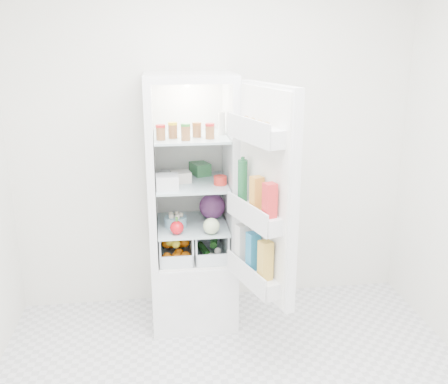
{
  "coord_description": "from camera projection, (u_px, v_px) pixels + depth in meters",
  "views": [
    {
      "loc": [
        -0.41,
        -2.16,
        2.02
      ],
      "look_at": [
        -0.0,
        0.95,
        1.05
      ],
      "focal_mm": 40.0,
      "sensor_mm": 36.0,
      "label": 1
    }
  ],
  "objects": [
    {
      "name": "tub_white",
      "position": [
        167.0,
        182.0,
        3.31
      ],
      "size": [
        0.15,
        0.15,
        0.09
      ],
      "primitive_type": "cube",
      "rotation": [
        0.0,
        0.0,
        0.03
      ],
      "color": "silver",
      "rests_on": "shelf_mid"
    },
    {
      "name": "crisper_left",
      "position": [
        176.0,
        242.0,
        3.59
      ],
      "size": [
        0.23,
        0.46,
        0.22
      ],
      "primitive_type": null,
      "color": "silver",
      "rests_on": "refrigerator"
    },
    {
      "name": "tin_red",
      "position": [
        220.0,
        180.0,
        3.41
      ],
      "size": [
        0.11,
        0.11,
        0.06
      ],
      "primitive_type": "cylinder",
      "rotation": [
        0.0,
        0.0,
        0.2
      ],
      "color": "red",
      "rests_on": "shelf_mid"
    },
    {
      "name": "room_walls",
      "position": [
        252.0,
        138.0,
        2.22
      ],
      "size": [
        3.02,
        3.02,
        2.61
      ],
      "color": "silver",
      "rests_on": "ground"
    },
    {
      "name": "shelf_top",
      "position": [
        190.0,
        136.0,
        3.38
      ],
      "size": [
        0.49,
        0.53,
        0.02
      ],
      "primitive_type": "cube",
      "color": "silver",
      "rests_on": "refrigerator"
    },
    {
      "name": "foil_tray",
      "position": [
        168.0,
        174.0,
        3.63
      ],
      "size": [
        0.17,
        0.14,
        0.04
      ],
      "primitive_type": "cube",
      "rotation": [
        0.0,
        0.0,
        -0.33
      ],
      "color": "silver",
      "rests_on": "shelf_mid"
    },
    {
      "name": "squeeze_bottle",
      "position": [
        222.0,
        123.0,
        3.39
      ],
      "size": [
        0.05,
        0.05,
        0.16
      ],
      "primitive_type": "cylinder",
      "rotation": [
        0.0,
        0.0,
        0.02
      ],
      "color": "silver",
      "rests_on": "shelf_top"
    },
    {
      "name": "veg_pile",
      "position": [
        210.0,
        247.0,
        3.64
      ],
      "size": [
        0.16,
        0.3,
        0.1
      ],
      "color": "#1B4717",
      "rests_on": "refrigerator"
    },
    {
      "name": "mushroom_bowl",
      "position": [
        176.0,
        222.0,
        3.51
      ],
      "size": [
        0.2,
        0.2,
        0.07
      ],
      "primitive_type": "cylinder",
      "rotation": [
        0.0,
        0.0,
        0.31
      ],
      "color": "#7DA8BA",
      "rests_on": "shelf_low"
    },
    {
      "name": "red_cabbage",
      "position": [
        212.0,
        206.0,
        3.65
      ],
      "size": [
        0.19,
        0.19,
        0.19
      ],
      "primitive_type": "sphere",
      "color": "#572161",
      "rests_on": "shelf_low"
    },
    {
      "name": "tub_green",
      "position": [
        200.0,
        169.0,
        3.66
      ],
      "size": [
        0.16,
        0.18,
        0.09
      ],
      "primitive_type": "cube",
      "rotation": [
        0.0,
        0.0,
        0.35
      ],
      "color": "#387C47",
      "rests_on": "shelf_mid"
    },
    {
      "name": "shelf_mid",
      "position": [
        191.0,
        183.0,
        3.48
      ],
      "size": [
        0.49,
        0.53,
        0.02
      ],
      "primitive_type": "cube",
      "color": "silver",
      "rests_on": "refrigerator"
    },
    {
      "name": "salad_bag",
      "position": [
        211.0,
        226.0,
        3.37
      ],
      "size": [
        0.11,
        0.11,
        0.11
      ],
      "primitive_type": "sphere",
      "color": "beige",
      "rests_on": "shelf_low"
    },
    {
      "name": "fridge_door",
      "position": [
        263.0,
        200.0,
        2.99
      ],
      "size": [
        0.33,
        0.59,
        1.3
      ],
      "rotation": [
        0.0,
        0.0,
        1.88
      ],
      "color": "silver",
      "rests_on": "refrigerator"
    },
    {
      "name": "shelf_low",
      "position": [
        192.0,
        225.0,
        3.57
      ],
      "size": [
        0.49,
        0.53,
        0.01
      ],
      "primitive_type": "cube",
      "color": "silver",
      "rests_on": "refrigerator"
    },
    {
      "name": "crisper_right",
      "position": [
        209.0,
        241.0,
        3.63
      ],
      "size": [
        0.23,
        0.46,
        0.22
      ],
      "primitive_type": null,
      "color": "silver",
      "rests_on": "refrigerator"
    },
    {
      "name": "citrus_pile",
      "position": [
        176.0,
        247.0,
        3.58
      ],
      "size": [
        0.2,
        0.31,
        0.16
      ],
      "color": "orange",
      "rests_on": "refrigerator"
    },
    {
      "name": "condiment_jars",
      "position": [
        185.0,
        132.0,
        3.25
      ],
      "size": [
        0.38,
        0.16,
        0.08
      ],
      "color": "#B21919",
      "rests_on": "shelf_top"
    },
    {
      "name": "tub_cream",
      "position": [
        181.0,
        177.0,
        3.47
      ],
      "size": [
        0.15,
        0.15,
        0.07
      ],
      "primitive_type": "cube",
      "rotation": [
        0.0,
        0.0,
        0.17
      ],
      "color": "silver",
      "rests_on": "shelf_mid"
    },
    {
      "name": "refrigerator",
      "position": [
        192.0,
        231.0,
        3.65
      ],
      "size": [
        0.6,
        0.6,
        1.8
      ],
      "color": "silver",
      "rests_on": "ground"
    },
    {
      "name": "bell_pepper",
      "position": [
        177.0,
        228.0,
        3.37
      ],
      "size": [
        0.09,
        0.09,
        0.09
      ],
      "primitive_type": "sphere",
      "color": "red",
      "rests_on": "shelf_low"
    }
  ]
}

